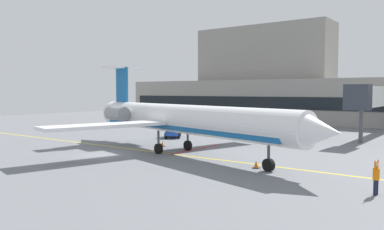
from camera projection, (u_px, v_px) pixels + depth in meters
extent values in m
cube|color=slate|center=(105.00, 156.00, 33.66)|extent=(120.00, 120.00, 0.10)
cube|color=yellow|center=(138.00, 150.00, 36.84)|extent=(108.00, 0.24, 0.01)
cube|color=red|center=(197.00, 149.00, 37.28)|extent=(0.30, 8.00, 0.01)
cube|color=gray|center=(289.00, 101.00, 71.32)|extent=(66.81, 10.93, 7.54)
cube|color=gray|center=(264.00, 54.00, 76.80)|extent=(26.30, 7.65, 10.47)
cube|color=black|center=(276.00, 103.00, 66.90)|extent=(64.14, 0.12, 2.07)
cube|color=silver|center=(379.00, 96.00, 48.54)|extent=(1.40, 19.10, 2.40)
cube|color=#2D333D|center=(358.00, 97.00, 40.15)|extent=(2.40, 2.00, 2.64)
cylinder|color=#4C4C51|center=(361.00, 126.00, 41.70)|extent=(0.44, 0.44, 3.68)
cylinder|color=white|center=(182.00, 119.00, 34.36)|extent=(25.59, 9.11, 2.52)
cube|color=#145999|center=(182.00, 127.00, 34.40)|extent=(23.03, 8.20, 0.45)
cone|color=white|center=(320.00, 132.00, 23.60)|extent=(3.31, 3.10, 2.47)
cone|color=white|center=(109.00, 112.00, 45.32)|extent=(3.71, 2.91, 2.14)
cube|color=white|center=(221.00, 119.00, 39.90)|extent=(5.24, 10.69, 0.28)
cube|color=white|center=(105.00, 126.00, 31.89)|extent=(5.24, 10.69, 0.28)
cylinder|color=gray|center=(150.00, 112.00, 42.03)|extent=(3.28, 2.12, 1.38)
cylinder|color=gray|center=(117.00, 113.00, 39.56)|extent=(3.28, 2.12, 1.38)
cube|color=#145999|center=(122.00, 85.00, 42.63)|extent=(2.25, 0.82, 3.73)
cube|color=white|center=(122.00, 68.00, 42.52)|extent=(2.74, 4.35, 0.20)
cylinder|color=#3F3F44|center=(269.00, 152.00, 26.81)|extent=(0.20, 0.20, 1.37)
cylinder|color=black|center=(268.00, 165.00, 26.87)|extent=(0.96, 0.57, 0.90)
cylinder|color=#3F3F44|center=(188.00, 136.00, 36.49)|extent=(0.20, 0.20, 1.37)
cylinder|color=black|center=(188.00, 145.00, 36.55)|extent=(0.96, 0.57, 0.90)
cylinder|color=#3F3F44|center=(158.00, 138.00, 34.45)|extent=(0.20, 0.20, 1.37)
cylinder|color=black|center=(158.00, 149.00, 34.51)|extent=(0.96, 0.57, 0.90)
cube|color=#1E4CB2|center=(173.00, 132.00, 46.49)|extent=(3.08, 3.52, 0.63)
cube|color=#1A4197|center=(173.00, 124.00, 47.35)|extent=(1.84, 1.83, 1.18)
cylinder|color=black|center=(168.00, 134.00, 47.67)|extent=(0.63, 0.73, 0.70)
cylinder|color=black|center=(180.00, 134.00, 47.63)|extent=(0.63, 0.73, 0.70)
cylinder|color=black|center=(166.00, 136.00, 45.40)|extent=(0.63, 0.73, 0.70)
cylinder|color=black|center=(179.00, 136.00, 45.36)|extent=(0.63, 0.73, 0.70)
cube|color=#1E4CB2|center=(249.00, 124.00, 57.32)|extent=(4.12, 1.59, 0.69)
cube|color=#1A4197|center=(256.00, 117.00, 56.57)|extent=(1.65, 1.42, 1.39)
cylinder|color=black|center=(261.00, 127.00, 57.11)|extent=(0.70, 0.28, 0.70)
cylinder|color=black|center=(256.00, 127.00, 55.85)|extent=(0.70, 0.28, 0.70)
cylinder|color=black|center=(243.00, 125.00, 58.83)|extent=(0.70, 0.28, 0.70)
cylinder|color=black|center=(238.00, 126.00, 57.58)|extent=(0.70, 0.28, 0.70)
cylinder|color=white|center=(192.00, 117.00, 61.36)|extent=(4.45, 2.86, 2.18)
sphere|color=white|center=(204.00, 117.00, 60.43)|extent=(2.14, 2.14, 2.14)
sphere|color=white|center=(180.00, 117.00, 62.28)|extent=(2.14, 2.14, 2.14)
cube|color=#59595B|center=(186.00, 125.00, 62.17)|extent=(0.60, 1.96, 0.35)
cube|color=#59595B|center=(199.00, 126.00, 60.70)|extent=(0.60, 1.96, 0.35)
cylinder|color=#191E33|center=(375.00, 188.00, 20.71)|extent=(0.18, 0.18, 0.81)
cylinder|color=#191E33|center=(377.00, 187.00, 20.85)|extent=(0.18, 0.18, 0.81)
cylinder|color=orange|center=(376.00, 174.00, 20.74)|extent=(0.34, 0.34, 0.64)
sphere|color=tan|center=(376.00, 166.00, 20.71)|extent=(0.24, 0.24, 0.24)
cylinder|color=orange|center=(375.00, 167.00, 20.56)|extent=(0.15, 0.40, 0.50)
cylinder|color=#F2590C|center=(375.00, 163.00, 20.54)|extent=(0.06, 0.06, 0.28)
cylinder|color=orange|center=(378.00, 166.00, 20.87)|extent=(0.15, 0.40, 0.50)
cylinder|color=#F2590C|center=(378.00, 162.00, 20.85)|extent=(0.06, 0.06, 0.28)
cone|color=orange|center=(162.00, 144.00, 38.92)|extent=(0.36, 0.36, 0.55)
cube|color=black|center=(162.00, 146.00, 38.93)|extent=(0.47, 0.47, 0.04)
cone|color=orange|center=(256.00, 164.00, 28.03)|extent=(0.36, 0.36, 0.55)
cube|color=black|center=(256.00, 168.00, 28.04)|extent=(0.47, 0.47, 0.04)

